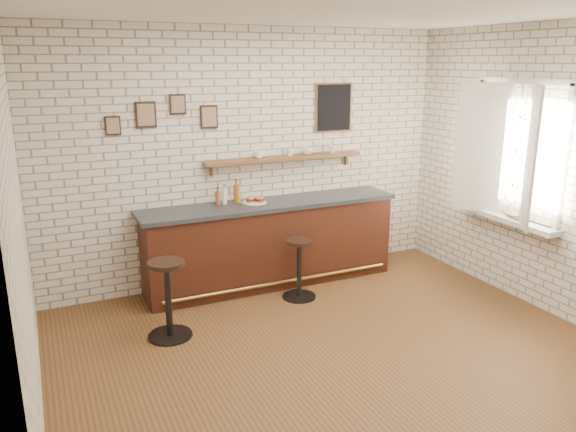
# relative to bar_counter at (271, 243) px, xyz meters

# --- Properties ---
(ground) EXTENTS (5.00, 5.00, 0.00)m
(ground) POSITION_rel_bar_counter_xyz_m (-0.12, -1.70, -0.51)
(ground) COLOR brown
(ground) RESTS_ON ground
(bar_counter) EXTENTS (3.10, 0.65, 1.01)m
(bar_counter) POSITION_rel_bar_counter_xyz_m (0.00, 0.00, 0.00)
(bar_counter) COLOR #3E1B10
(bar_counter) RESTS_ON ground
(sandwich_plate) EXTENTS (0.28, 0.28, 0.01)m
(sandwich_plate) POSITION_rel_bar_counter_xyz_m (-0.18, 0.04, 0.51)
(sandwich_plate) COLOR white
(sandwich_plate) RESTS_ON bar_counter
(ciabatta_sandwich) EXTENTS (0.22, 0.15, 0.07)m
(ciabatta_sandwich) POSITION_rel_bar_counter_xyz_m (-0.17, 0.04, 0.55)
(ciabatta_sandwich) COLOR #BB7E4C
(ciabatta_sandwich) RESTS_ON sandwich_plate
(potato_chips) EXTENTS (0.26, 0.20, 0.00)m
(potato_chips) POSITION_rel_bar_counter_xyz_m (-0.20, 0.04, 0.52)
(potato_chips) COLOR #E9AE52
(potato_chips) RESTS_ON sandwich_plate
(bitters_bottle_brown) EXTENTS (0.06, 0.06, 0.20)m
(bitters_bottle_brown) POSITION_rel_bar_counter_xyz_m (-0.59, 0.14, 0.59)
(bitters_bottle_brown) COLOR brown
(bitters_bottle_brown) RESTS_ON bar_counter
(bitters_bottle_white) EXTENTS (0.06, 0.06, 0.23)m
(bitters_bottle_white) POSITION_rel_bar_counter_xyz_m (-0.52, 0.14, 0.60)
(bitters_bottle_white) COLOR silver
(bitters_bottle_white) RESTS_ON bar_counter
(bitters_bottle_amber) EXTENTS (0.07, 0.07, 0.28)m
(bitters_bottle_amber) POSITION_rel_bar_counter_xyz_m (-0.37, 0.14, 0.62)
(bitters_bottle_amber) COLOR #8F5517
(bitters_bottle_amber) RESTS_ON bar_counter
(condiment_bottle_yellow) EXTENTS (0.06, 0.06, 0.19)m
(condiment_bottle_yellow) POSITION_rel_bar_counter_xyz_m (-0.35, 0.14, 0.58)
(condiment_bottle_yellow) COLOR gold
(condiment_bottle_yellow) RESTS_ON bar_counter
(bar_stool_left) EXTENTS (0.43, 0.43, 0.78)m
(bar_stool_left) POSITION_rel_bar_counter_xyz_m (-1.44, -0.86, -0.09)
(bar_stool_left) COLOR black
(bar_stool_left) RESTS_ON ground
(bar_stool_right) EXTENTS (0.38, 0.38, 0.69)m
(bar_stool_right) POSITION_rel_bar_counter_xyz_m (0.12, -0.54, -0.14)
(bar_stool_right) COLOR black
(bar_stool_right) RESTS_ON ground
(wall_shelf) EXTENTS (2.00, 0.18, 0.18)m
(wall_shelf) POSITION_rel_bar_counter_xyz_m (0.28, 0.20, 0.97)
(wall_shelf) COLOR brown
(wall_shelf) RESTS_ON ground
(shelf_cup_a) EXTENTS (0.17, 0.17, 0.10)m
(shelf_cup_a) POSITION_rel_bar_counter_xyz_m (-0.06, 0.20, 1.04)
(shelf_cup_a) COLOR white
(shelf_cup_a) RESTS_ON wall_shelf
(shelf_cup_b) EXTENTS (0.11, 0.11, 0.09)m
(shelf_cup_b) POSITION_rel_bar_counter_xyz_m (0.35, 0.20, 1.04)
(shelf_cup_b) COLOR white
(shelf_cup_b) RESTS_ON wall_shelf
(shelf_cup_c) EXTENTS (0.16, 0.16, 0.09)m
(shelf_cup_c) POSITION_rel_bar_counter_xyz_m (0.58, 0.20, 1.04)
(shelf_cup_c) COLOR white
(shelf_cup_c) RESTS_ON wall_shelf
(shelf_cup_d) EXTENTS (0.10, 0.10, 0.09)m
(shelf_cup_d) POSITION_rel_bar_counter_xyz_m (0.93, 0.20, 1.04)
(shelf_cup_d) COLOR white
(shelf_cup_d) RESTS_ON wall_shelf
(back_wall_decor) EXTENTS (2.96, 0.02, 0.56)m
(back_wall_decor) POSITION_rel_bar_counter_xyz_m (0.10, 0.28, 1.54)
(back_wall_decor) COLOR black
(back_wall_decor) RESTS_ON ground
(window_sill) EXTENTS (0.20, 1.35, 0.06)m
(window_sill) POSITION_rel_bar_counter_xyz_m (2.28, -1.40, 0.39)
(window_sill) COLOR white
(window_sill) RESTS_ON ground
(casement_window) EXTENTS (0.40, 1.30, 1.56)m
(casement_window) POSITION_rel_bar_counter_xyz_m (2.23, -1.40, 1.14)
(casement_window) COLOR white
(casement_window) RESTS_ON ground
(book_lower) EXTENTS (0.23, 0.27, 0.02)m
(book_lower) POSITION_rel_bar_counter_xyz_m (2.26, -1.48, 0.43)
(book_lower) COLOR tan
(book_lower) RESTS_ON window_sill
(book_upper) EXTENTS (0.21, 0.24, 0.02)m
(book_upper) POSITION_rel_bar_counter_xyz_m (2.26, -1.44, 0.45)
(book_upper) COLOR tan
(book_upper) RESTS_ON book_lower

